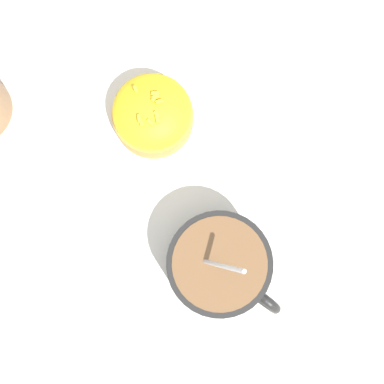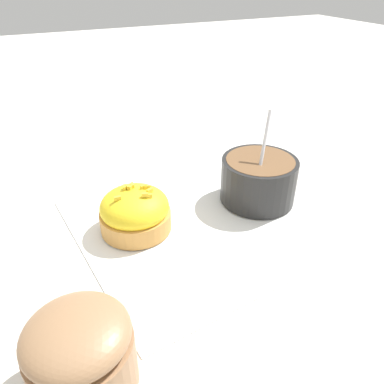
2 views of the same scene
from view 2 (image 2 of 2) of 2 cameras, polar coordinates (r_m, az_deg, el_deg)
The scene contains 5 objects.
ground_plane at distance 0.45m, azimuth 1.79°, elevation -4.22°, with size 3.00×3.00×0.00m, color silver.
paper_napkin at distance 0.45m, azimuth 1.80°, elevation -4.06°, with size 0.31×0.29×0.00m.
coffee_cup at distance 0.47m, azimuth 10.17°, elevation 2.18°, with size 0.11×0.09×0.11m.
frosted_pastry at distance 0.42m, azimuth -8.68°, elevation -2.95°, with size 0.08×0.08×0.05m.
sugar_bowl at distance 0.29m, azimuth -16.57°, elevation -22.51°, with size 0.07×0.07×0.07m.
Camera 2 is at (0.17, 0.32, 0.26)m, focal length 35.00 mm.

